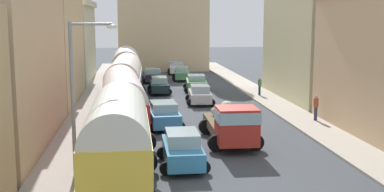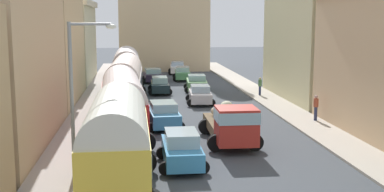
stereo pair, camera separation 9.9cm
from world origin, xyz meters
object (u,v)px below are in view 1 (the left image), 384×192
car_1 (196,83)px  streetlamp_near (79,86)px  car_0 (200,95)px  pedestrian_0 (260,86)px  car_2 (182,73)px  pedestrian_1 (316,106)px  car_6 (159,85)px  parked_bus_1 (123,102)px  car_7 (152,75)px  cargo_truck_0 (232,123)px  car_4 (182,149)px  car_3 (177,68)px  parked_bus_0 (118,140)px  car_5 (164,115)px  parked_bus_3 (126,68)px  parked_bus_2 (125,81)px

car_1 → streetlamp_near: bearing=-108.1°
streetlamp_near → car_0: bearing=67.2°
pedestrian_0 → streetlamp_near: bearing=-122.2°
car_2 → pedestrian_0: (5.57, -12.50, 0.23)m
car_2 → pedestrian_1: (6.52, -23.45, 0.30)m
car_6 → pedestrian_1: size_ratio=2.34×
parked_bus_1 → car_1: 19.03m
car_0 → car_7: 14.28m
cargo_truck_0 → car_1: bearing=88.2°
car_2 → car_4: car_4 is taller
car_3 → car_4: car_4 is taller
parked_bus_0 → car_4: parked_bus_0 is taller
car_4 → car_5: bearing=92.4°
cargo_truck_0 → car_0: 13.10m
car_6 → car_3: bearing=79.1°
parked_bus_0 → car_5: 12.00m
car_5 → cargo_truck_0: bearing=-55.5°
car_4 → pedestrian_0: pedestrian_0 is taller
parked_bus_3 → car_1: parked_bus_3 is taller
pedestrian_0 → car_5: bearing=-128.9°
parked_bus_3 → streetlamp_near: size_ratio=1.25×
car_1 → parked_bus_0: bearing=-103.6°
car_3 → car_2: bearing=-89.4°
parked_bus_1 → car_0: bearing=61.6°
parked_bus_0 → parked_bus_1: (0.00, 9.00, -0.03)m
parked_bus_1 → parked_bus_3: bearing=90.0°
parked_bus_3 → car_3: 15.67m
car_2 → car_6: (-3.02, -9.41, -0.00)m
car_7 → streetlamp_near: bearing=-97.7°
parked_bus_2 → streetlamp_near: (-1.62, -15.99, 1.82)m
car_1 → car_7: 7.92m
car_2 → car_5: car_5 is taller
car_1 → pedestrian_0: 6.43m
cargo_truck_0 → pedestrian_0: bearing=70.5°
car_7 → pedestrian_1: size_ratio=2.07×
car_5 → car_6: car_5 is taller
car_1 → pedestrian_1: (6.03, -14.87, 0.28)m
car_2 → car_4: size_ratio=1.09×
cargo_truck_0 → car_7: 27.18m
car_2 → parked_bus_1: bearing=-102.8°
parked_bus_0 → car_2: 35.95m
parked_bus_0 → car_1: 27.65m
parked_bus_3 → car_6: (2.97, -0.99, -1.49)m
parked_bus_1 → car_7: size_ratio=2.55×
parked_bus_2 → pedestrian_0: 12.62m
car_2 → parked_bus_0: bearing=-99.6°
car_6 → pedestrian_1: pedestrian_1 is taller
pedestrian_0 → car_3: bearing=106.9°
parked_bus_1 → parked_bus_2: parked_bus_2 is taller
car_0 → cargo_truck_0: bearing=-90.2°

